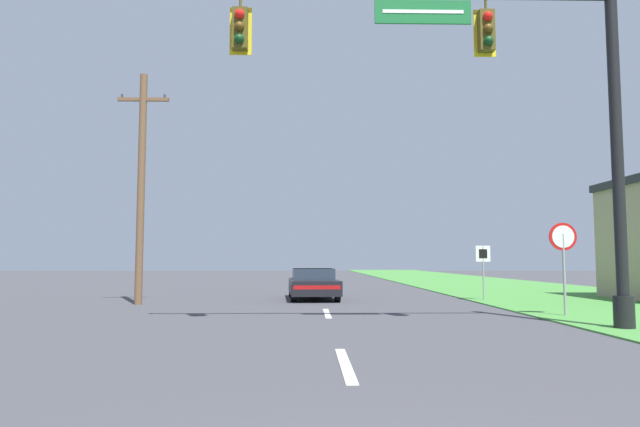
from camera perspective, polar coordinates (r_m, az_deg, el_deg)
grass_verge_right at (r=34.33m, az=17.70°, el=-6.98°), size 10.00×110.00×0.04m
road_center_line at (r=24.52m, az=0.08°, el=-8.24°), size 0.16×34.80×0.01m
signal_mast at (r=13.80m, az=18.59°, el=10.85°), size 9.97×0.47×8.39m
car_ahead at (r=22.59m, az=-0.70°, el=-7.02°), size 2.06×4.51×1.19m
stop_sign at (r=16.88m, az=23.15°, el=-3.16°), size 0.76×0.07×2.50m
route_sign_post at (r=22.45m, az=15.99°, el=-4.50°), size 0.55×0.06×2.03m
utility_pole_near at (r=20.91m, az=-17.45°, el=2.89°), size 1.80×0.26×8.10m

